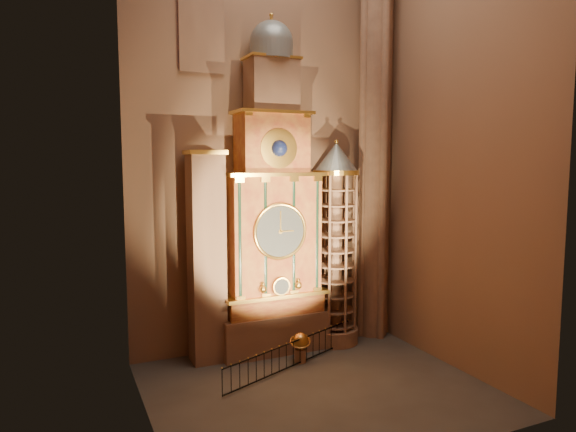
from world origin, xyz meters
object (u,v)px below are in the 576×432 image
portrait_tower (207,257)px  iron_railing (293,354)px  astronomical_clock (272,221)px  stair_turret (335,245)px  celestial_globe (300,345)px

portrait_tower → iron_railing: (3.42, -2.49, -4.50)m
astronomical_clock → stair_turret: size_ratio=1.55×
stair_turret → iron_railing: stair_turret is taller
portrait_tower → stair_turret: stair_turret is taller
stair_turret → astronomical_clock: bearing=175.7°
portrait_tower → celestial_globe: bearing=-27.0°
portrait_tower → celestial_globe: (4.00, -2.04, -4.28)m
astronomical_clock → iron_railing: astronomical_clock is taller
celestial_globe → iron_railing: celestial_globe is taller
astronomical_clock → portrait_tower: (-3.40, 0.02, -1.53)m
astronomical_clock → iron_railing: bearing=-89.5°
stair_turret → celestial_globe: bearing=-148.7°
celestial_globe → iron_railing: 0.76m
astronomical_clock → celestial_globe: bearing=-73.4°
astronomical_clock → iron_railing: (0.02, -2.47, -6.02)m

